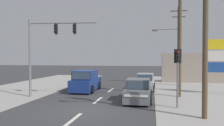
{
  "coord_description": "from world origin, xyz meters",
  "views": [
    {
      "loc": [
        3.8,
        -12.09,
        3.03
      ],
      "look_at": [
        0.84,
        4.0,
        2.65
      ],
      "focal_mm": 35.0,
      "sensor_mm": 36.0,
      "label": 1
    }
  ],
  "objects": [
    {
      "name": "kerb_left_verge",
      "position": [
        -8.5,
        4.0,
        0.01
      ],
      "size": [
        8.0,
        40.0,
        0.02
      ],
      "primitive_type": "cube",
      "color": "#A39E99",
      "rests_on": "ground"
    },
    {
      "name": "lane_dash_far",
      "position": [
        0.0,
        8.0,
        0.0
      ],
      "size": [
        0.2,
        2.4,
        0.01
      ],
      "primitive_type": "cube",
      "color": "silver",
      "rests_on": "ground"
    },
    {
      "name": "lane_dash_near",
      "position": [
        0.0,
        -2.0,
        0.0
      ],
      "size": [
        0.2,
        2.4,
        0.01
      ],
      "primitive_type": "cube",
      "color": "silver",
      "rests_on": "ground"
    },
    {
      "name": "lane_dash_mid",
      "position": [
        0.0,
        3.0,
        0.0
      ],
      "size": [
        0.2,
        2.4,
        0.01
      ],
      "primitive_type": "cube",
      "color": "silver",
      "rests_on": "ground"
    },
    {
      "name": "suv_receding_far",
      "position": [
        -2.14,
        7.0,
        0.88
      ],
      "size": [
        2.13,
        4.57,
        1.9
      ],
      "color": "navy",
      "rests_on": "ground"
    },
    {
      "name": "pedestal_signal_right_kerb",
      "position": [
        5.31,
        1.42,
        2.42
      ],
      "size": [
        0.44,
        0.31,
        3.56
      ],
      "color": "slate",
      "rests_on": "ground"
    },
    {
      "name": "utility_pole_background_right",
      "position": [
        6.53,
        12.96,
        4.68
      ],
      "size": [
        3.77,
        0.64,
        8.66
      ],
      "color": "brown",
      "rests_on": "ground"
    },
    {
      "name": "utility_pole_foreground_right",
      "position": [
        6.24,
        -0.69,
        4.91
      ],
      "size": [
        3.78,
        0.47,
        9.1
      ],
      "color": "brown",
      "rests_on": "ground"
    },
    {
      "name": "sedan_crossing_left",
      "position": [
        2.85,
        3.27,
        0.7
      ],
      "size": [
        1.89,
        4.24,
        1.56
      ],
      "color": "slate",
      "rests_on": "ground"
    },
    {
      "name": "traffic_signal_mast",
      "position": [
        -4.22,
        3.51,
        4.15
      ],
      "size": [
        5.27,
        0.71,
        6.0
      ],
      "color": "slate",
      "rests_on": "ground"
    },
    {
      "name": "ground_plane",
      "position": [
        0.0,
        0.0,
        0.0
      ],
      "size": [
        140.0,
        140.0,
        0.0
      ],
      "primitive_type": "plane",
      "color": "#3A3A3D"
    },
    {
      "name": "shopfront_wall_far",
      "position": [
        11.0,
        16.0,
        1.8
      ],
      "size": [
        12.0,
        1.0,
        3.6
      ],
      "primitive_type": "cube",
      "color": "#A39384",
      "rests_on": "ground"
    },
    {
      "name": "hatchback_oncoming_mid",
      "position": [
        3.17,
        8.92,
        0.7
      ],
      "size": [
        1.88,
        3.69,
        1.53
      ],
      "color": "#A3A8AD",
      "rests_on": "ground"
    },
    {
      "name": "shopping_plaza_sign",
      "position": [
        9.17,
        7.29,
        2.98
      ],
      "size": [
        2.1,
        0.16,
        4.6
      ],
      "color": "slate",
      "rests_on": "ground"
    },
    {
      "name": "utility_pole_midground_right",
      "position": [
        5.9,
        5.39,
        4.64
      ],
      "size": [
        1.8,
        0.26,
        8.8
      ],
      "color": "brown",
      "rests_on": "ground"
    }
  ]
}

